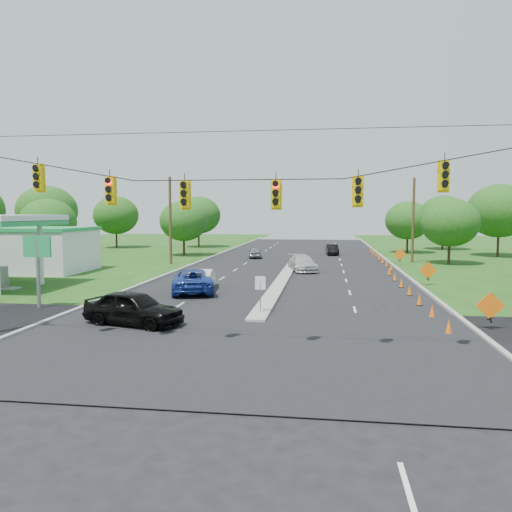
# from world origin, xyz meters

# --- Properties ---
(ground) EXTENTS (160.00, 160.00, 0.00)m
(ground) POSITION_xyz_m (0.00, 0.00, 0.00)
(ground) COLOR black
(ground) RESTS_ON ground
(cross_street) EXTENTS (160.00, 14.00, 0.02)m
(cross_street) POSITION_xyz_m (0.00, 0.00, 0.00)
(cross_street) COLOR black
(cross_street) RESTS_ON ground
(curb_left) EXTENTS (0.25, 110.00, 0.16)m
(curb_left) POSITION_xyz_m (-10.10, 30.00, 0.00)
(curb_left) COLOR gray
(curb_left) RESTS_ON ground
(curb_right) EXTENTS (0.25, 110.00, 0.16)m
(curb_right) POSITION_xyz_m (10.10, 30.00, 0.00)
(curb_right) COLOR gray
(curb_right) RESTS_ON ground
(median) EXTENTS (1.00, 34.00, 0.18)m
(median) POSITION_xyz_m (0.00, 21.00, 0.00)
(median) COLOR gray
(median) RESTS_ON ground
(median_sign) EXTENTS (0.55, 0.06, 2.05)m
(median_sign) POSITION_xyz_m (0.00, 6.00, 1.46)
(median_sign) COLOR gray
(median_sign) RESTS_ON ground
(signal_span) EXTENTS (25.60, 0.32, 9.00)m
(signal_span) POSITION_xyz_m (-0.05, -1.00, 4.97)
(signal_span) COLOR #422D1C
(signal_span) RESTS_ON ground
(utility_pole_far_left) EXTENTS (0.28, 0.28, 9.00)m
(utility_pole_far_left) POSITION_xyz_m (-12.50, 30.00, 4.50)
(utility_pole_far_left) COLOR #422D1C
(utility_pole_far_left) RESTS_ON ground
(utility_pole_far_right) EXTENTS (0.28, 0.28, 9.00)m
(utility_pole_far_right) POSITION_xyz_m (12.50, 35.00, 4.50)
(utility_pole_far_right) COLOR #422D1C
(utility_pole_far_right) RESTS_ON ground
(gas_station) EXTENTS (18.40, 19.70, 5.20)m
(gas_station) POSITION_xyz_m (-23.64, 20.24, 2.58)
(gas_station) COLOR white
(gas_station) RESTS_ON ground
(cone_0) EXTENTS (0.32, 0.32, 0.70)m
(cone_0) POSITION_xyz_m (8.79, 3.00, 0.35)
(cone_0) COLOR orange
(cone_0) RESTS_ON ground
(cone_1) EXTENTS (0.32, 0.32, 0.70)m
(cone_1) POSITION_xyz_m (8.79, 6.50, 0.35)
(cone_1) COLOR orange
(cone_1) RESTS_ON ground
(cone_2) EXTENTS (0.32, 0.32, 0.70)m
(cone_2) POSITION_xyz_m (8.79, 10.00, 0.35)
(cone_2) COLOR orange
(cone_2) RESTS_ON ground
(cone_3) EXTENTS (0.32, 0.32, 0.70)m
(cone_3) POSITION_xyz_m (8.79, 13.50, 0.35)
(cone_3) COLOR orange
(cone_3) RESTS_ON ground
(cone_4) EXTENTS (0.32, 0.32, 0.70)m
(cone_4) POSITION_xyz_m (8.79, 17.00, 0.35)
(cone_4) COLOR orange
(cone_4) RESTS_ON ground
(cone_5) EXTENTS (0.32, 0.32, 0.70)m
(cone_5) POSITION_xyz_m (8.79, 20.50, 0.35)
(cone_5) COLOR orange
(cone_5) RESTS_ON ground
(cone_6) EXTENTS (0.32, 0.32, 0.70)m
(cone_6) POSITION_xyz_m (8.79, 24.00, 0.35)
(cone_6) COLOR orange
(cone_6) RESTS_ON ground
(cone_7) EXTENTS (0.32, 0.32, 0.70)m
(cone_7) POSITION_xyz_m (9.39, 27.50, 0.35)
(cone_7) COLOR orange
(cone_7) RESTS_ON ground
(cone_8) EXTENTS (0.32, 0.32, 0.70)m
(cone_8) POSITION_xyz_m (9.39, 31.00, 0.35)
(cone_8) COLOR orange
(cone_8) RESTS_ON ground
(cone_9) EXTENTS (0.32, 0.32, 0.70)m
(cone_9) POSITION_xyz_m (9.39, 34.50, 0.35)
(cone_9) COLOR orange
(cone_9) RESTS_ON ground
(cone_10) EXTENTS (0.32, 0.32, 0.70)m
(cone_10) POSITION_xyz_m (9.39, 38.00, 0.35)
(cone_10) COLOR orange
(cone_10) RESTS_ON ground
(cone_11) EXTENTS (0.32, 0.32, 0.70)m
(cone_11) POSITION_xyz_m (9.39, 41.50, 0.35)
(cone_11) COLOR orange
(cone_11) RESTS_ON ground
(cone_12) EXTENTS (0.32, 0.32, 0.70)m
(cone_12) POSITION_xyz_m (9.39, 45.00, 0.35)
(cone_12) COLOR orange
(cone_12) RESTS_ON ground
(cone_13) EXTENTS (0.32, 0.32, 0.70)m
(cone_13) POSITION_xyz_m (9.39, 48.50, 0.35)
(cone_13) COLOR orange
(cone_13) RESTS_ON ground
(work_sign_0) EXTENTS (1.27, 0.58, 1.37)m
(work_sign_0) POSITION_xyz_m (10.80, 4.00, 1.09)
(work_sign_0) COLOR black
(work_sign_0) RESTS_ON ground
(work_sign_1) EXTENTS (1.27, 0.58, 1.37)m
(work_sign_1) POSITION_xyz_m (10.80, 18.00, 1.09)
(work_sign_1) COLOR black
(work_sign_1) RESTS_ON ground
(work_sign_2) EXTENTS (1.27, 0.58, 1.37)m
(work_sign_2) POSITION_xyz_m (10.80, 32.00, 1.09)
(work_sign_2) COLOR black
(work_sign_2) RESTS_ON ground
(tree_2) EXTENTS (5.88, 5.88, 6.86)m
(tree_2) POSITION_xyz_m (-26.00, 30.00, 4.34)
(tree_2) COLOR black
(tree_2) RESTS_ON ground
(tree_3) EXTENTS (7.56, 7.56, 8.82)m
(tree_3) POSITION_xyz_m (-32.00, 40.00, 5.58)
(tree_3) COLOR black
(tree_3) RESTS_ON ground
(tree_4) EXTENTS (6.72, 6.72, 7.84)m
(tree_4) POSITION_xyz_m (-28.00, 52.00, 4.96)
(tree_4) COLOR black
(tree_4) RESTS_ON ground
(tree_5) EXTENTS (5.88, 5.88, 6.86)m
(tree_5) POSITION_xyz_m (-14.00, 40.00, 4.34)
(tree_5) COLOR black
(tree_5) RESTS_ON ground
(tree_6) EXTENTS (6.72, 6.72, 7.84)m
(tree_6) POSITION_xyz_m (-16.00, 55.00, 4.96)
(tree_6) COLOR black
(tree_6) RESTS_ON ground
(tree_9) EXTENTS (5.88, 5.88, 6.86)m
(tree_9) POSITION_xyz_m (16.00, 34.00, 4.34)
(tree_9) COLOR black
(tree_9) RESTS_ON ground
(tree_10) EXTENTS (7.56, 7.56, 8.82)m
(tree_10) POSITION_xyz_m (24.00, 44.00, 5.58)
(tree_10) COLOR black
(tree_10) RESTS_ON ground
(tree_11) EXTENTS (6.72, 6.72, 7.84)m
(tree_11) POSITION_xyz_m (20.00, 55.00, 4.96)
(tree_11) COLOR black
(tree_11) RESTS_ON ground
(tree_12) EXTENTS (5.88, 5.88, 6.86)m
(tree_12) POSITION_xyz_m (14.00, 48.00, 4.34)
(tree_12) COLOR black
(tree_12) RESTS_ON ground
(black_sedan) EXTENTS (5.27, 3.21, 1.68)m
(black_sedan) POSITION_xyz_m (-5.67, 2.76, 0.84)
(black_sedan) COLOR black
(black_sedan) RESTS_ON ground
(white_sedan) EXTENTS (2.03, 4.48, 1.43)m
(white_sedan) POSITION_xyz_m (-5.23, 14.39, 0.71)
(white_sedan) COLOR silver
(white_sedan) RESTS_ON ground
(blue_pickup) EXTENTS (4.05, 6.25, 1.60)m
(blue_pickup) POSITION_xyz_m (-5.46, 12.74, 0.80)
(blue_pickup) COLOR navy
(blue_pickup) RESTS_ON ground
(silver_car_far) EXTENTS (3.27, 5.41, 1.47)m
(silver_car_far) POSITION_xyz_m (1.26, 26.00, 0.73)
(silver_car_far) COLOR #B1B1B1
(silver_car_far) RESTS_ON ground
(silver_car_oncoming) EXTENTS (2.06, 3.88, 1.26)m
(silver_car_oncoming) POSITION_xyz_m (-4.93, 38.67, 0.63)
(silver_car_oncoming) COLOR slate
(silver_car_oncoming) RESTS_ON ground
(dark_car_receding) EXTENTS (1.72, 4.14, 1.33)m
(dark_car_receding) POSITION_xyz_m (4.18, 44.23, 0.67)
(dark_car_receding) COLOR black
(dark_car_receding) RESTS_ON ground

